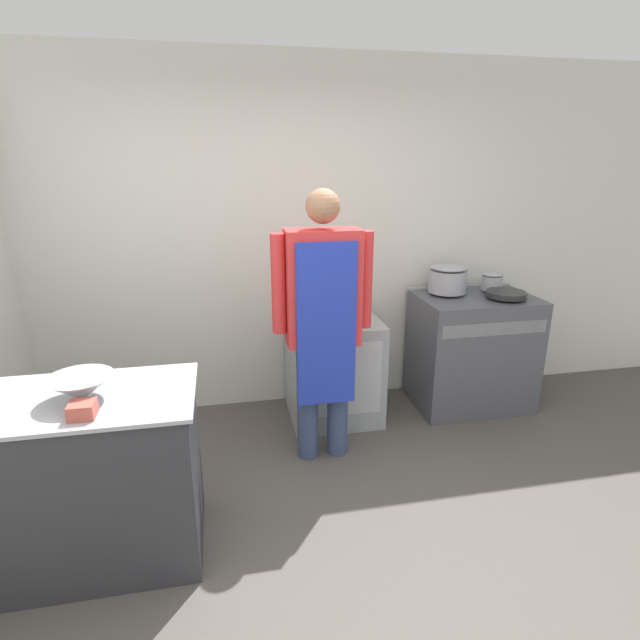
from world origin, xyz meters
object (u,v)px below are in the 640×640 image
object	(u,v)px
person_cook	(323,313)
saute_pan	(506,294)
stove	(471,351)
mixing_bowl	(81,388)
stock_pot	(448,278)
sauce_pot	(492,281)
fridge_unit	(333,368)
plastic_tub	(82,410)

from	to	relation	value
person_cook	saute_pan	distance (m)	1.59
stove	mixing_bowl	world-z (taller)	mixing_bowl
stock_pot	sauce_pot	size ratio (longest dim) A/B	1.81
fridge_unit	stove	bearing A→B (deg)	-0.99
stove	sauce_pot	distance (m)	0.59
mixing_bowl	plastic_tub	size ratio (longest dim) A/B	2.79
saute_pan	stock_pot	bearing A→B (deg)	150.39
fridge_unit	saute_pan	bearing A→B (deg)	-5.51
plastic_tub	sauce_pot	bearing A→B (deg)	28.48
fridge_unit	sauce_pot	bearing A→B (deg)	3.92
stove	stock_pot	size ratio (longest dim) A/B	3.20
person_cook	plastic_tub	size ratio (longest dim) A/B	16.69
stove	person_cook	distance (m)	1.55
person_cook	saute_pan	xyz separation A→B (m)	(1.53, 0.41, -0.06)
person_cook	sauce_pot	xyz separation A→B (m)	(1.53, 0.63, -0.01)
person_cook	saute_pan	size ratio (longest dim) A/B	5.93
plastic_tub	sauce_pot	size ratio (longest dim) A/B	0.66
person_cook	saute_pan	bearing A→B (deg)	15.05
stove	sauce_pot	bearing A→B (deg)	31.38
mixing_bowl	plastic_tub	world-z (taller)	mixing_bowl
stove	sauce_pot	xyz separation A→B (m)	(0.18, 0.11, 0.55)
mixing_bowl	saute_pan	world-z (taller)	mixing_bowl
person_cook	plastic_tub	bearing A→B (deg)	-144.91
fridge_unit	mixing_bowl	xyz separation A→B (m)	(-1.47, -1.23, 0.55)
fridge_unit	person_cook	xyz separation A→B (m)	(-0.19, -0.54, 0.62)
person_cook	mixing_bowl	xyz separation A→B (m)	(-1.28, -0.69, -0.07)
stove	sauce_pot	size ratio (longest dim) A/B	5.79
plastic_tub	stock_pot	distance (m)	2.81
mixing_bowl	plastic_tub	bearing A→B (deg)	-76.34
plastic_tub	saute_pan	size ratio (longest dim) A/B	0.36
stock_pot	saute_pan	xyz separation A→B (m)	(0.39, -0.22, -0.09)
fridge_unit	mixing_bowl	world-z (taller)	mixing_bowl
person_cook	mixing_bowl	distance (m)	1.46
person_cook	sauce_pot	distance (m)	1.65
plastic_tub	stock_pot	size ratio (longest dim) A/B	0.37
mixing_bowl	plastic_tub	distance (m)	0.18
stove	fridge_unit	size ratio (longest dim) A/B	1.18
mixing_bowl	fridge_unit	bearing A→B (deg)	39.86
stock_pot	saute_pan	world-z (taller)	stock_pot
stove	stock_pot	bearing A→B (deg)	151.53
fridge_unit	person_cook	bearing A→B (deg)	-109.77
saute_pan	sauce_pot	world-z (taller)	sauce_pot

